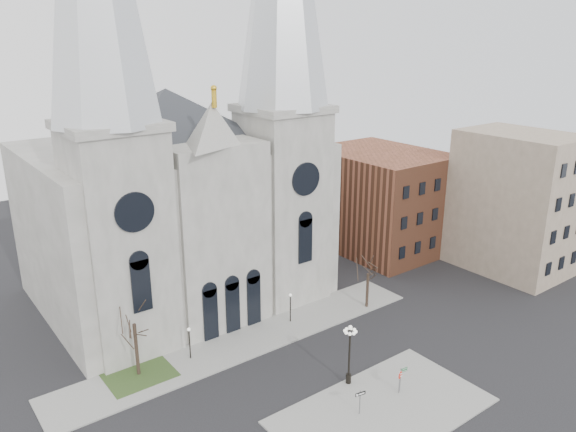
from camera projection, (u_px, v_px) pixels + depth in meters
ground at (316, 395)px, 48.38m from camera, size 160.00×160.00×0.00m
sidewalk_near at (382, 411)px, 46.28m from camera, size 18.00×10.00×0.14m
sidewalk_far at (246, 341)px, 56.69m from camera, size 40.00×6.00×0.14m
grass_patch at (139, 374)px, 51.15m from camera, size 6.00×5.00×0.18m
cathedral at (182, 143)px, 59.92m from camera, size 33.00×26.66×54.00m
bg_building_brick at (380, 200)px, 80.03m from camera, size 14.00×18.00×14.00m
bg_building_tan at (515, 202)px, 71.86m from camera, size 10.00×14.00×18.00m
tree_left at (134, 321)px, 49.43m from camera, size 3.20×3.20×7.50m
tree_right at (368, 271)px, 62.38m from camera, size 3.20×3.20×6.00m
ped_lamp_left at (189, 338)px, 52.93m from camera, size 0.32×0.32×3.26m
ped_lamp_right at (290, 303)px, 59.80m from camera, size 0.32×0.32×3.26m
stop_sign at (400, 377)px, 47.98m from camera, size 0.79×0.13×2.20m
globe_lamp at (350, 347)px, 48.74m from camera, size 1.28×1.28×5.73m
one_way_sign at (360, 398)px, 45.37m from camera, size 0.94×0.22×2.18m
street_name_sign at (401, 377)px, 48.33m from camera, size 0.73×0.14×2.29m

